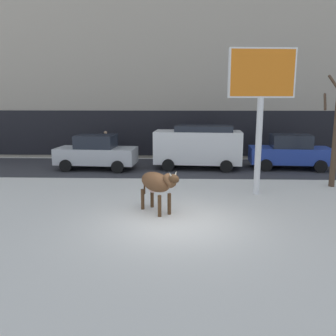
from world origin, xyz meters
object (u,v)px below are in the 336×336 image
object	(u,v)px
car_blue_sedan	(290,152)
pedestrian_near_billboard	(229,145)
car_silver_sedan	(96,152)
car_white_van	(198,146)
pedestrian_by_cars	(106,145)
cow_brown	(157,183)
billboard	(262,82)
bare_tree_left_lot	(336,130)

from	to	relation	value
car_blue_sedan	pedestrian_near_billboard	bearing A→B (deg)	133.32
car_silver_sedan	car_white_van	xyz separation A→B (m)	(5.44, 0.43, 0.33)
car_silver_sedan	car_white_van	size ratio (longest dim) A/B	0.91
pedestrian_near_billboard	pedestrian_by_cars	size ratio (longest dim) A/B	1.00
cow_brown	billboard	size ratio (longest dim) A/B	0.31
car_white_van	bare_tree_left_lot	bearing A→B (deg)	-35.24
cow_brown	car_silver_sedan	distance (m)	8.16
billboard	car_blue_sedan	world-z (taller)	billboard
car_silver_sedan	pedestrian_by_cars	world-z (taller)	car_silver_sedan
car_white_van	cow_brown	bearing A→B (deg)	-102.59
pedestrian_by_cars	billboard	bearing A→B (deg)	-47.16
cow_brown	car_blue_sedan	bearing A→B (deg)	49.50
cow_brown	pedestrian_near_billboard	size ratio (longest dim) A/B	1.00
car_silver_sedan	bare_tree_left_lot	size ratio (longest dim) A/B	0.93
pedestrian_near_billboard	pedestrian_by_cars	bearing A→B (deg)	180.00
pedestrian_by_cars	bare_tree_left_lot	distance (m)	13.30
cow_brown	car_white_van	size ratio (longest dim) A/B	0.37
cow_brown	bare_tree_left_lot	distance (m)	8.31
cow_brown	pedestrian_by_cars	size ratio (longest dim) A/B	1.00
car_white_van	car_blue_sedan	world-z (taller)	car_white_van
cow_brown	billboard	world-z (taller)	billboard
car_blue_sedan	pedestrian_by_cars	distance (m)	11.01
car_white_van	pedestrian_near_billboard	world-z (taller)	car_white_van
cow_brown	billboard	bearing A→B (deg)	33.13
car_blue_sedan	billboard	bearing A→B (deg)	-118.27
car_white_van	pedestrian_by_cars	distance (m)	6.47
car_silver_sedan	car_white_van	bearing A→B (deg)	4.57
car_silver_sedan	car_white_van	distance (m)	5.46
cow_brown	billboard	xyz separation A→B (m)	(3.78, 2.47, 3.32)
car_blue_sedan	bare_tree_left_lot	distance (m)	4.30
car_silver_sedan	pedestrian_near_billboard	size ratio (longest dim) A/B	2.50
car_white_van	car_silver_sedan	bearing A→B (deg)	-175.43
cow_brown	bare_tree_left_lot	xyz separation A→B (m)	(7.25, 3.79, 1.42)
pedestrian_near_billboard	bare_tree_left_lot	xyz separation A→B (m)	(3.48, -7.01, 1.54)
pedestrian_by_cars	car_white_van	bearing A→B (deg)	-28.72
bare_tree_left_lot	billboard	bearing A→B (deg)	-159.11
car_silver_sedan	car_blue_sedan	world-z (taller)	same
car_silver_sedan	bare_tree_left_lot	xyz separation A→B (m)	(10.97, -3.47, 1.51)
cow_brown	pedestrian_near_billboard	world-z (taller)	pedestrian_near_billboard
cow_brown	billboard	distance (m)	5.61
pedestrian_by_cars	bare_tree_left_lot	bearing A→B (deg)	-32.06
car_white_van	pedestrian_near_billboard	bearing A→B (deg)	56.54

